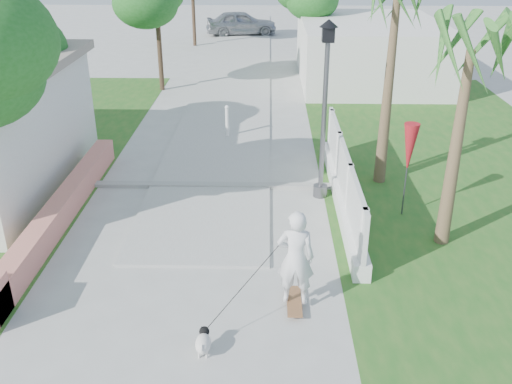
{
  "coord_description": "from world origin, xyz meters",
  "views": [
    {
      "loc": [
        1.54,
        -7.87,
        6.33
      ],
      "look_at": [
        1.29,
        3.35,
        1.1
      ],
      "focal_mm": 40.0,
      "sensor_mm": 36.0,
      "label": 1
    }
  ],
  "objects_px": {
    "skateboarder": "(258,278)",
    "dog": "(203,342)",
    "bollard": "(227,120)",
    "patio_umbrella": "(409,149)",
    "parked_car": "(241,23)",
    "street_lamp": "(325,105)"
  },
  "relations": [
    {
      "from": "skateboarder",
      "to": "dog",
      "type": "distance_m",
      "value": 1.4
    },
    {
      "from": "patio_umbrella",
      "to": "skateboarder",
      "type": "bearing_deg",
      "value": -129.56
    },
    {
      "from": "bollard",
      "to": "dog",
      "type": "height_order",
      "value": "bollard"
    },
    {
      "from": "bollard",
      "to": "skateboarder",
      "type": "xyz_separation_m",
      "value": [
        1.19,
        -9.63,
        0.26
      ]
    },
    {
      "from": "skateboarder",
      "to": "dog",
      "type": "bearing_deg",
      "value": 50.55
    },
    {
      "from": "bollard",
      "to": "dog",
      "type": "relative_size",
      "value": 1.88
    },
    {
      "from": "street_lamp",
      "to": "bollard",
      "type": "height_order",
      "value": "street_lamp"
    },
    {
      "from": "bollard",
      "to": "parked_car",
      "type": "bearing_deg",
      "value": 91.26
    },
    {
      "from": "street_lamp",
      "to": "parked_car",
      "type": "relative_size",
      "value": 1.0
    },
    {
      "from": "parked_car",
      "to": "dog",
      "type": "bearing_deg",
      "value": 172.9
    },
    {
      "from": "street_lamp",
      "to": "skateboarder",
      "type": "relative_size",
      "value": 2.28
    },
    {
      "from": "bollard",
      "to": "dog",
      "type": "xyz_separation_m",
      "value": [
        0.32,
        -10.53,
        -0.37
      ]
    },
    {
      "from": "skateboarder",
      "to": "parked_car",
      "type": "height_order",
      "value": "skateboarder"
    },
    {
      "from": "dog",
      "to": "bollard",
      "type": "bearing_deg",
      "value": 91.71
    },
    {
      "from": "dog",
      "to": "street_lamp",
      "type": "bearing_deg",
      "value": 68.43
    },
    {
      "from": "skateboarder",
      "to": "parked_car",
      "type": "bearing_deg",
      "value": -82.37
    },
    {
      "from": "bollard",
      "to": "dog",
      "type": "bearing_deg",
      "value": -88.26
    },
    {
      "from": "patio_umbrella",
      "to": "parked_car",
      "type": "xyz_separation_m",
      "value": [
        -5.03,
        25.16,
        -0.93
      ]
    },
    {
      "from": "bollard",
      "to": "skateboarder",
      "type": "relative_size",
      "value": 0.56
    },
    {
      "from": "skateboarder",
      "to": "dog",
      "type": "height_order",
      "value": "skateboarder"
    },
    {
      "from": "parked_car",
      "to": "skateboarder",
      "type": "bearing_deg",
      "value": 174.64
    },
    {
      "from": "street_lamp",
      "to": "parked_car",
      "type": "xyz_separation_m",
      "value": [
        -3.13,
        24.16,
        -1.67
      ]
    }
  ]
}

